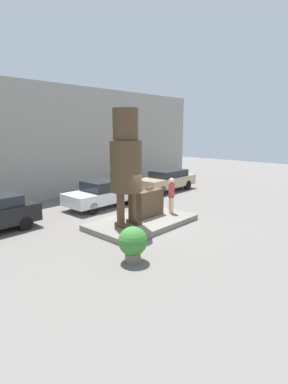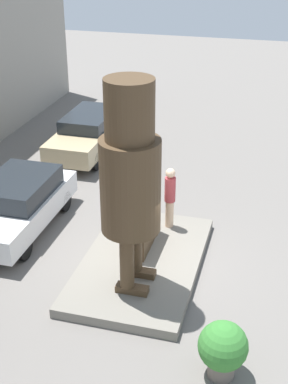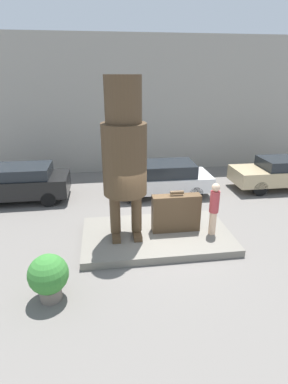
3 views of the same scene
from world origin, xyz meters
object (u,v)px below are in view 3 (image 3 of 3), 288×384
object	(u,v)px
statue_figure	(124,149)
parked_car_tan	(283,172)
tourist	(214,207)
giant_suitcase	(176,213)
planter_pot	(48,276)
parked_car_white	(163,178)
parked_car_black	(21,182)

from	to	relation	value
statue_figure	parked_car_tan	world-z (taller)	statue_figure
tourist	parked_car_tan	size ratio (longest dim) A/B	0.37
statue_figure	giant_suitcase	distance (m)	2.80
giant_suitcase	tourist	bearing A→B (deg)	-19.99
tourist	planter_pot	world-z (taller)	tourist
giant_suitcase	parked_car_white	world-z (taller)	giant_suitcase
statue_figure	giant_suitcase	world-z (taller)	statue_figure
parked_car_tan	planter_pot	xyz separation A→B (m)	(-9.92, -6.40, -0.13)
statue_figure	giant_suitcase	size ratio (longest dim) A/B	3.08
parked_car_tan	tourist	bearing A→B (deg)	40.08
planter_pot	giant_suitcase	bearing A→B (deg)	34.39
giant_suitcase	parked_car_white	xyz separation A→B (m)	(0.33, 3.79, -0.09)
tourist	parked_car_white	bearing A→B (deg)	100.84
parked_car_black	parked_car_tan	size ratio (longest dim) A/B	0.86
tourist	parked_car_black	world-z (taller)	tourist
tourist	parked_car_black	distance (m)	8.26
giant_suitcase	tourist	world-z (taller)	tourist
statue_figure	planter_pot	xyz separation A→B (m)	(-2.06, -2.42, -2.44)
tourist	giant_suitcase	bearing A→B (deg)	160.01
statue_figure	parked_car_white	xyz separation A→B (m)	(2.00, 3.93, -2.32)
parked_car_black	planter_pot	distance (m)	6.87
parked_car_white	planter_pot	size ratio (longest dim) A/B	3.59
giant_suitcase	parked_car_tan	distance (m)	7.28
tourist	parked_car_tan	bearing A→B (deg)	40.08
parked_car_black	parked_car_tan	distance (m)	12.04
statue_figure	parked_car_white	distance (m)	4.98
tourist	parked_car_black	size ratio (longest dim) A/B	0.43
statue_figure	planter_pot	world-z (taller)	statue_figure
tourist	parked_car_black	bearing A→B (deg)	147.86
parked_car_white	tourist	bearing A→B (deg)	100.84
statue_figure	tourist	size ratio (longest dim) A/B	2.78
parked_car_tan	planter_pot	bearing A→B (deg)	32.82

